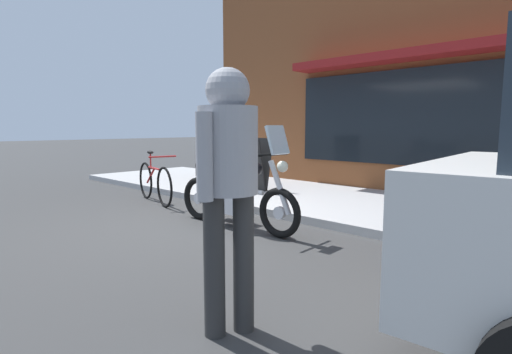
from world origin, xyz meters
TOP-DOWN VIEW (x-y plane):
  - ground_plane at (0.00, 0.00)m, footprint 80.00×80.00m
  - touring_motorcycle at (0.34, 0.31)m, footprint 2.16×0.63m
  - parked_bicycle at (-1.92, 0.52)m, footprint 1.69×0.56m
  - pedestrian_walking at (2.49, -1.66)m, footprint 0.44×0.55m
  - sandwich_board_sign at (-1.07, 2.30)m, footprint 0.55×0.43m

SIDE VIEW (x-z plane):
  - ground_plane at x=0.00m, z-range 0.00..0.00m
  - parked_bicycle at x=-1.92m, z-range -0.09..0.85m
  - touring_motorcycle at x=0.34m, z-range -0.10..1.30m
  - sandwich_board_sign at x=-1.07m, z-range 0.13..1.16m
  - pedestrian_walking at x=2.49m, z-range 0.24..1.98m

